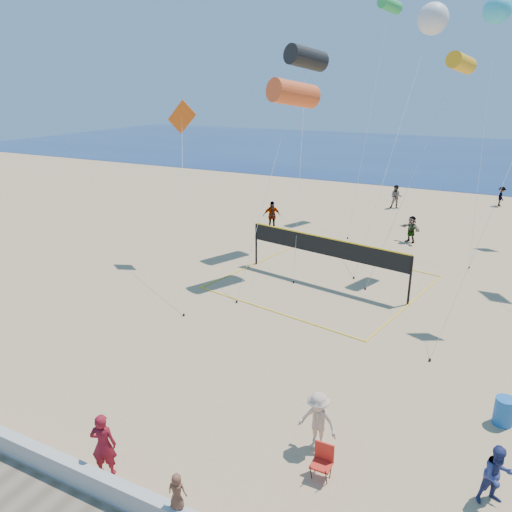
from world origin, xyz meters
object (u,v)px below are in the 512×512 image
at_px(woman, 103,445).
at_px(volleyball_net, 326,252).
at_px(trash_barrel, 504,411).
at_px(camp_chair, 323,459).

bearing_deg(woman, volleyball_net, -116.58).
distance_m(trash_barrel, volleyball_net, 11.21).
bearing_deg(trash_barrel, volleyball_net, 135.97).
bearing_deg(camp_chair, trash_barrel, 47.10).
bearing_deg(volleyball_net, woman, -81.44).
relative_size(woman, camp_chair, 1.71).
bearing_deg(woman, camp_chair, -178.30).
distance_m(woman, camp_chair, 5.29).
bearing_deg(woman, trash_barrel, -167.17).
distance_m(camp_chair, trash_barrel, 5.69).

